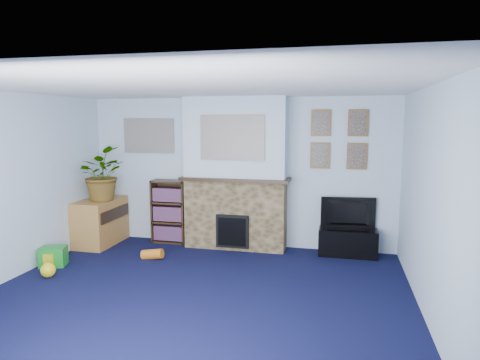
% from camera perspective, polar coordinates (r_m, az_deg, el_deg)
% --- Properties ---
extents(floor, '(5.00, 4.50, 0.01)m').
position_cam_1_polar(floor, '(5.16, -6.17, -15.37)').
color(floor, black).
rests_on(floor, ground).
extents(ceiling, '(5.00, 4.50, 0.01)m').
position_cam_1_polar(ceiling, '(4.75, -6.61, 12.28)').
color(ceiling, white).
rests_on(ceiling, wall_back).
extents(wall_back, '(5.00, 0.04, 2.40)m').
position_cam_1_polar(wall_back, '(6.95, -0.20, 1.03)').
color(wall_back, silver).
rests_on(wall_back, ground).
extents(wall_front, '(5.00, 0.04, 2.40)m').
position_cam_1_polar(wall_front, '(2.85, -21.84, -9.72)').
color(wall_front, silver).
rests_on(wall_front, ground).
extents(wall_left, '(0.04, 4.50, 2.40)m').
position_cam_1_polar(wall_left, '(6.11, -29.08, -0.93)').
color(wall_left, silver).
rests_on(wall_left, ground).
extents(wall_right, '(0.04, 4.50, 2.40)m').
position_cam_1_polar(wall_right, '(4.63, 24.26, -3.18)').
color(wall_right, silver).
rests_on(wall_right, ground).
extents(chimney_breast, '(1.72, 0.50, 2.40)m').
position_cam_1_polar(chimney_breast, '(6.75, -0.60, 0.69)').
color(chimney_breast, brown).
rests_on(chimney_breast, ground).
extents(collage_main, '(1.00, 0.03, 0.68)m').
position_cam_1_polar(collage_main, '(6.50, -1.05, 5.68)').
color(collage_main, gray).
rests_on(collage_main, chimney_breast).
extents(collage_left, '(0.90, 0.03, 0.58)m').
position_cam_1_polar(collage_left, '(7.40, -12.05, 5.79)').
color(collage_left, gray).
rests_on(collage_left, wall_back).
extents(portrait_tl, '(0.30, 0.03, 0.40)m').
position_cam_1_polar(portrait_tl, '(6.70, 10.74, 7.50)').
color(portrait_tl, brown).
rests_on(portrait_tl, wall_back).
extents(portrait_tr, '(0.30, 0.03, 0.40)m').
position_cam_1_polar(portrait_tr, '(6.70, 15.48, 7.35)').
color(portrait_tr, brown).
rests_on(portrait_tr, wall_back).
extents(portrait_bl, '(0.30, 0.03, 0.40)m').
position_cam_1_polar(portrait_bl, '(6.72, 10.63, 3.23)').
color(portrait_bl, brown).
rests_on(portrait_bl, wall_back).
extents(portrait_br, '(0.30, 0.03, 0.40)m').
position_cam_1_polar(portrait_br, '(6.72, 15.32, 3.08)').
color(portrait_br, brown).
rests_on(portrait_br, wall_back).
extents(tv_stand, '(0.87, 0.36, 0.41)m').
position_cam_1_polar(tv_stand, '(6.74, 14.17, -7.89)').
color(tv_stand, black).
rests_on(tv_stand, ground).
extents(television, '(0.83, 0.20, 0.47)m').
position_cam_1_polar(television, '(6.66, 14.29, -4.35)').
color(television, black).
rests_on(television, tv_stand).
extents(bookshelf, '(0.58, 0.28, 1.05)m').
position_cam_1_polar(bookshelf, '(7.28, -9.33, -4.33)').
color(bookshelf, black).
rests_on(bookshelf, ground).
extents(sideboard, '(0.53, 0.96, 0.75)m').
position_cam_1_polar(sideboard, '(7.49, -18.12, -5.47)').
color(sideboard, '#AC7637').
rests_on(sideboard, ground).
extents(potted_plant, '(1.03, 1.01, 0.86)m').
position_cam_1_polar(potted_plant, '(7.28, -18.27, 0.77)').
color(potted_plant, '#26661E').
rests_on(potted_plant, sideboard).
extents(mantel_clock, '(0.10, 0.06, 0.14)m').
position_cam_1_polar(mantel_clock, '(6.72, -1.33, 0.97)').
color(mantel_clock, gold).
rests_on(mantel_clock, chimney_breast).
extents(mantel_candle, '(0.05, 0.05, 0.15)m').
position_cam_1_polar(mantel_candle, '(6.63, 2.37, 0.95)').
color(mantel_candle, '#B2BFC6').
rests_on(mantel_candle, chimney_breast).
extents(mantel_teddy, '(0.12, 0.12, 0.12)m').
position_cam_1_polar(mantel_teddy, '(6.87, -5.39, 1.04)').
color(mantel_teddy, gray).
rests_on(mantel_teddy, chimney_breast).
extents(mantel_can, '(0.06, 0.06, 0.12)m').
position_cam_1_polar(mantel_can, '(6.58, 4.71, 0.71)').
color(mantel_can, yellow).
rests_on(mantel_can, chimney_breast).
extents(green_crate, '(0.41, 0.37, 0.27)m').
position_cam_1_polar(green_crate, '(6.67, -23.63, -9.27)').
color(green_crate, '#198C26').
rests_on(green_crate, ground).
extents(toy_ball, '(0.19, 0.19, 0.19)m').
position_cam_1_polar(toy_ball, '(6.24, -24.21, -10.95)').
color(toy_ball, yellow).
rests_on(toy_ball, ground).
extents(toy_block, '(0.18, 0.18, 0.21)m').
position_cam_1_polar(toy_block, '(6.62, -24.01, -9.69)').
color(toy_block, yellow).
rests_on(toy_block, ground).
extents(toy_tube, '(0.33, 0.15, 0.19)m').
position_cam_1_polar(toy_tube, '(6.56, -11.60, -9.68)').
color(toy_tube, orange).
rests_on(toy_tube, ground).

